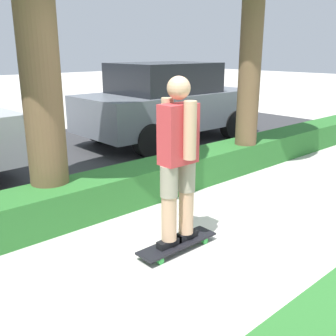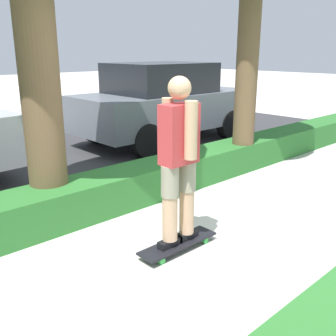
# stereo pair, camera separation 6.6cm
# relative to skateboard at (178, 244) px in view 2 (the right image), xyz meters

# --- Properties ---
(ground_plane) EXTENTS (60.00, 60.00, 0.00)m
(ground_plane) POSITION_rel_skateboard_xyz_m (0.34, -0.23, -0.07)
(ground_plane) COLOR beige
(street_asphalt) EXTENTS (15.59, 5.00, 0.01)m
(street_asphalt) POSITION_rel_skateboard_xyz_m (0.34, 3.97, -0.07)
(street_asphalt) COLOR #38383A
(street_asphalt) RESTS_ON ground_plane
(hedge_row) EXTENTS (15.59, 0.60, 0.45)m
(hedge_row) POSITION_rel_skateboard_xyz_m (0.34, 1.37, 0.16)
(hedge_row) COLOR #2D702D
(hedge_row) RESTS_ON ground_plane
(skateboard) EXTENTS (0.89, 0.24, 0.09)m
(skateboard) POSITION_rel_skateboard_xyz_m (0.00, 0.00, 0.00)
(skateboard) COLOR black
(skateboard) RESTS_ON ground_plane
(skater_person) EXTENTS (0.49, 0.42, 1.63)m
(skater_person) POSITION_rel_skateboard_xyz_m (0.00, -0.00, 0.88)
(skater_person) COLOR black
(skater_person) RESTS_ON skateboard
(parked_car_middle) EXTENTS (3.93, 1.86, 1.68)m
(parked_car_middle) POSITION_rel_skateboard_xyz_m (3.23, 3.78, 0.78)
(parked_car_middle) COLOR slate
(parked_car_middle) RESTS_ON ground_plane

